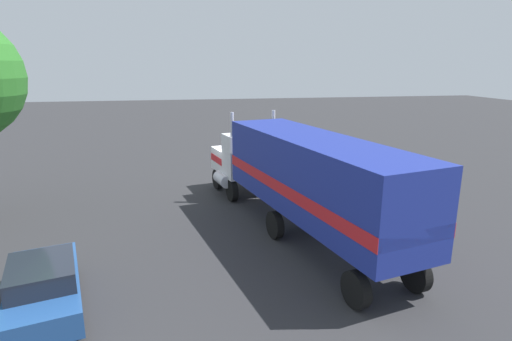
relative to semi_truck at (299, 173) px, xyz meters
name	(u,v)px	position (x,y,z in m)	size (l,w,h in m)	color
ground_plane	(234,188)	(6.60, 1.75, -2.52)	(120.00, 120.00, 0.00)	#2D2D30
lane_stripe_near	(287,177)	(8.38, -1.75, -2.52)	(4.40, 0.16, 0.01)	silver
lane_stripe_mid	(344,190)	(5.14, -4.14, -2.52)	(4.40, 0.16, 0.01)	silver
semi_truck	(299,173)	(0.00, 0.00, 0.00)	(14.36, 5.64, 4.50)	silver
person_bystander	(338,194)	(2.01, -2.50, -1.63)	(0.39, 0.48, 1.63)	#2D3347
parked_car	(44,286)	(-4.12, 8.46, -1.72)	(4.71, 2.86, 1.57)	#234C8C
motorcycle	(413,230)	(-1.66, -4.18, -2.04)	(1.72, 1.38, 1.12)	black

